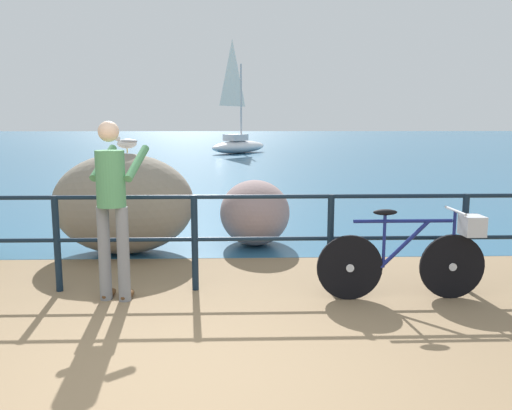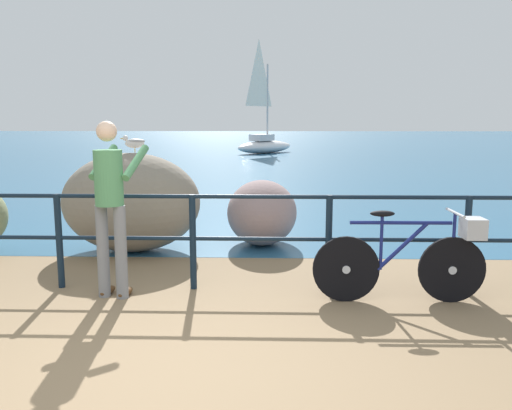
% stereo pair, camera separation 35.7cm
% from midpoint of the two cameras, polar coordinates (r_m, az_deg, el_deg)
% --- Properties ---
extents(ground_plane, '(120.00, 120.00, 0.10)m').
position_cam_midpoint_polar(ground_plane, '(23.41, -3.39, 4.58)').
color(ground_plane, '#846B4C').
extents(sea_surface, '(120.00, 90.00, 0.01)m').
position_cam_midpoint_polar(sea_surface, '(51.74, -2.52, 7.09)').
color(sea_surface, '#285B7F').
rests_on(sea_surface, ground_plane).
extents(promenade_railing, '(8.67, 0.07, 1.02)m').
position_cam_midpoint_polar(promenade_railing, '(5.56, -8.52, -2.82)').
color(promenade_railing, black).
rests_on(promenade_railing, ground_plane).
extents(bicycle, '(1.70, 0.48, 0.92)m').
position_cam_midpoint_polar(bicycle, '(5.46, 15.22, -5.15)').
color(bicycle, black).
rests_on(bicycle, ground_plane).
extents(person_at_railing, '(0.53, 0.67, 1.78)m').
position_cam_midpoint_polar(person_at_railing, '(5.38, -17.15, 0.29)').
color(person_at_railing, slate).
rests_on(person_at_railing, ground_plane).
extents(breakwater_boulder_main, '(1.89, 1.31, 1.36)m').
position_cam_midpoint_polar(breakwater_boulder_main, '(7.34, -15.52, 0.13)').
color(breakwater_boulder_main, gray).
rests_on(breakwater_boulder_main, ground).
extents(breakwater_boulder_right, '(1.01, 1.29, 0.94)m').
position_cam_midpoint_polar(breakwater_boulder_right, '(7.61, -1.47, -0.82)').
color(breakwater_boulder_right, gray).
rests_on(breakwater_boulder_right, ground).
extents(seagull, '(0.34, 0.18, 0.23)m').
position_cam_midpoint_polar(seagull, '(7.32, -15.24, 6.55)').
color(seagull, gold).
rests_on(seagull, breakwater_boulder_main).
extents(sailboat, '(3.73, 4.27, 6.16)m').
position_cam_midpoint_polar(sailboat, '(29.60, -2.28, 6.99)').
color(sailboat, white).
rests_on(sailboat, sea_surface).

